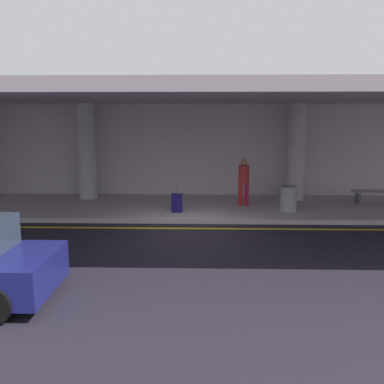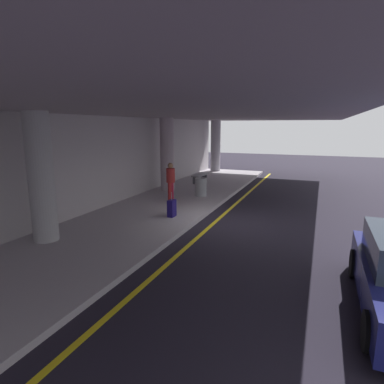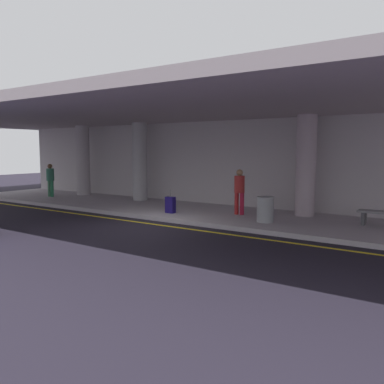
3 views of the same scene
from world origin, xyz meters
The scene contains 12 objects.
ground_plane centered at (0.00, 0.00, 0.00)m, with size 60.00×60.00×0.00m, color black.
sidewalk centered at (0.00, 3.10, 0.07)m, with size 26.00×4.20×0.15m, color #ADA5AD.
lane_stripe_yellow centered at (0.00, 0.46, 0.00)m, with size 26.00×0.14×0.01m, color yellow.
support_column_left_mid centered at (-4.00, 4.32, 1.97)m, with size 0.71×0.71×3.65m, color #A6A4A9.
support_column_center centered at (4.00, 4.32, 1.97)m, with size 0.71×0.71×3.65m, color #B09EA9.
support_column_right_mid centered at (12.00, 4.32, 1.97)m, with size 0.71×0.71×3.65m, color #ACA6B1.
ceiling_overhang centered at (0.00, 2.60, 3.95)m, with size 28.00×13.20×0.30m, color #9D9096.
terminal_back_wall centered at (0.00, 5.35, 1.90)m, with size 26.00×0.30×3.80m, color #B6AEB3.
person_waiting_for_ride centered at (1.93, 3.15, 1.11)m, with size 0.38×0.38×1.68m.
suitcase_upright_primary centered at (-0.40, 2.00, 0.46)m, with size 0.36×0.22×0.90m.
bench_metal centered at (6.80, 3.58, 0.50)m, with size 1.60×0.50×0.48m.
trash_bin_steel centered at (3.36, 2.26, 0.57)m, with size 0.56×0.56×0.85m, color gray.
Camera 2 is at (-10.75, -2.94, 3.40)m, focal length 30.34 mm.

